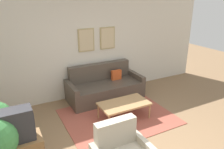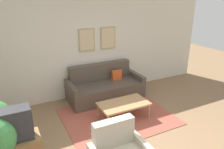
% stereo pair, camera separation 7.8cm
% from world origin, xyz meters
% --- Properties ---
extents(area_rug, '(2.42, 1.94, 0.01)m').
position_xyz_m(area_rug, '(0.37, 1.39, 0.01)').
color(area_rug, '#9E4C3D').
rests_on(area_rug, ground_plane).
extents(wall_back, '(8.00, 0.09, 2.70)m').
position_xyz_m(wall_back, '(0.01, 2.91, 1.35)').
color(wall_back, beige).
rests_on(wall_back, ground_plane).
extents(couch, '(2.00, 0.90, 0.90)m').
position_xyz_m(couch, '(0.54, 2.45, 0.31)').
color(couch, '#4C4238').
rests_on(couch, ground_plane).
extents(coffee_table, '(1.11, 0.62, 0.39)m').
position_xyz_m(coffee_table, '(0.46, 1.27, 0.36)').
color(coffee_table, '#A87F51').
rests_on(coffee_table, ground_plane).
extents(tv, '(0.64, 0.28, 0.53)m').
position_xyz_m(tv, '(-1.84, 0.73, 0.81)').
color(tv, '#2D2D33').
rests_on(tv, tv_stand).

